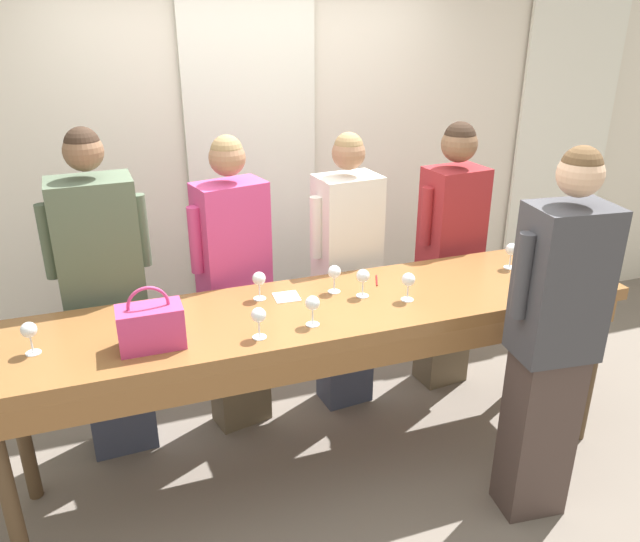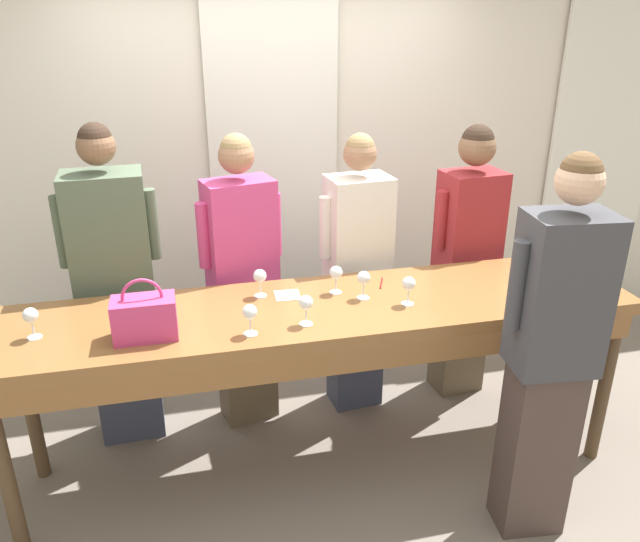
{
  "view_description": "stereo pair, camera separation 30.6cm",
  "coord_description": "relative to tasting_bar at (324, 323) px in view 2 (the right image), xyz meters",
  "views": [
    {
      "loc": [
        -0.94,
        -2.59,
        2.33
      ],
      "look_at": [
        0.0,
        0.07,
        1.13
      ],
      "focal_mm": 35.0,
      "sensor_mm": 36.0,
      "label": 1
    },
    {
      "loc": [
        -0.65,
        -2.68,
        2.33
      ],
      "look_at": [
        0.0,
        0.07,
        1.13
      ],
      "focal_mm": 35.0,
      "sensor_mm": 36.0,
      "label": 2
    }
  ],
  "objects": [
    {
      "name": "wine_glass_front_left",
      "position": [
        0.1,
        0.14,
        0.2
      ],
      "size": [
        0.07,
        0.07,
        0.15
      ],
      "color": "white",
      "rests_on": "tasting_bar"
    },
    {
      "name": "guest_olive_jacket",
      "position": [
        -1.02,
        0.58,
        0.02
      ],
      "size": [
        0.52,
        0.3,
        1.82
      ],
      "color": "#383D51",
      "rests_on": "ground_plane"
    },
    {
      "name": "wine_glass_back_mid",
      "position": [
        1.23,
        -0.25,
        0.2
      ],
      "size": [
        0.07,
        0.07,
        0.15
      ],
      "color": "white",
      "rests_on": "tasting_bar"
    },
    {
      "name": "tasting_bar",
      "position": [
        0.0,
        0.0,
        0.0
      ],
      "size": [
        3.12,
        0.7,
        0.98
      ],
      "color": "brown",
      "rests_on": "ground_plane"
    },
    {
      "name": "wine_glass_near_host",
      "position": [
        1.17,
        -0.17,
        0.19
      ],
      "size": [
        0.07,
        0.07,
        0.15
      ],
      "color": "white",
      "rests_on": "tasting_bar"
    },
    {
      "name": "curtain_panel_right",
      "position": [
        2.5,
        1.41,
        0.45
      ],
      "size": [
        0.85,
        0.03,
        2.69
      ],
      "color": "white",
      "rests_on": "ground_plane"
    },
    {
      "name": "guest_pink_top",
      "position": [
        -0.33,
        0.58,
        0.0
      ],
      "size": [
        0.48,
        0.3,
        1.73
      ],
      "color": "brown",
      "rests_on": "ground_plane"
    },
    {
      "name": "ground_plane",
      "position": [
        0.0,
        0.02,
        -0.89
      ],
      "size": [
        18.0,
        18.0,
        0.0
      ],
      "primitive_type": "plane",
      "color": "#70665B"
    },
    {
      "name": "wine_glass_front_mid",
      "position": [
        -0.29,
        0.19,
        0.19
      ],
      "size": [
        0.07,
        0.07,
        0.15
      ],
      "color": "white",
      "rests_on": "tasting_bar"
    },
    {
      "name": "host_pouring",
      "position": [
        0.87,
        -0.6,
        0.05
      ],
      "size": [
        0.47,
        0.29,
        1.83
      ],
      "color": "#473833",
      "rests_on": "ground_plane"
    },
    {
      "name": "pen",
      "position": [
        0.36,
        0.19,
        0.09
      ],
      "size": [
        0.06,
        0.13,
        0.01
      ],
      "color": "maroon",
      "rests_on": "tasting_bar"
    },
    {
      "name": "guest_cream_sweater",
      "position": [
        0.34,
        0.58,
        -0.02
      ],
      "size": [
        0.47,
        0.29,
        1.71
      ],
      "color": "#383D51",
      "rests_on": "ground_plane"
    },
    {
      "name": "guest_striped_shirt",
      "position": [
        1.04,
        0.58,
        0.01
      ],
      "size": [
        0.46,
        0.29,
        1.72
      ],
      "color": "brown",
      "rests_on": "ground_plane"
    },
    {
      "name": "wine_glass_back_right",
      "position": [
        1.13,
        0.11,
        0.2
      ],
      "size": [
        0.07,
        0.07,
        0.15
      ],
      "color": "white",
      "rests_on": "tasting_bar"
    },
    {
      "name": "wine_glass_front_right",
      "position": [
        0.21,
        0.05,
        0.2
      ],
      "size": [
        0.07,
        0.07,
        0.15
      ],
      "color": "white",
      "rests_on": "tasting_bar"
    },
    {
      "name": "wine_bottle",
      "position": [
        1.24,
        0.01,
        0.21
      ],
      "size": [
        0.07,
        0.07,
        0.33
      ],
      "color": "black",
      "rests_on": "tasting_bar"
    },
    {
      "name": "napkin",
      "position": [
        -0.15,
        0.16,
        0.09
      ],
      "size": [
        0.13,
        0.13,
        0.0
      ],
      "color": "white",
      "rests_on": "tasting_bar"
    },
    {
      "name": "curtain_panel_center",
      "position": [
        0.0,
        1.41,
        0.45
      ],
      "size": [
        0.85,
        0.03,
        2.69
      ],
      "color": "white",
      "rests_on": "ground_plane"
    },
    {
      "name": "wine_glass_center_mid",
      "position": [
        -0.13,
        -0.16,
        0.2
      ],
      "size": [
        0.07,
        0.07,
        0.15
      ],
      "color": "white",
      "rests_on": "tasting_bar"
    },
    {
      "name": "wine_glass_center_left",
      "position": [
        0.41,
        -0.07,
        0.2
      ],
      "size": [
        0.07,
        0.07,
        0.15
      ],
      "color": "white",
      "rests_on": "tasting_bar"
    },
    {
      "name": "wall_back",
      "position": [
        0.0,
        1.48,
        0.51
      ],
      "size": [
        12.0,
        0.06,
        2.8
      ],
      "color": "silver",
      "rests_on": "ground_plane"
    },
    {
      "name": "handbag",
      "position": [
        -0.84,
        -0.12,
        0.19
      ],
      "size": [
        0.27,
        0.15,
        0.28
      ],
      "color": "#C63870",
      "rests_on": "tasting_bar"
    },
    {
      "name": "wine_glass_back_left",
      "position": [
        -0.39,
        -0.2,
        0.2
      ],
      "size": [
        0.07,
        0.07,
        0.15
      ],
      "color": "white",
      "rests_on": "tasting_bar"
    },
    {
      "name": "wine_glass_center_right",
      "position": [
        -1.32,
        -0.01,
        0.19
      ],
      "size": [
        0.07,
        0.07,
        0.15
      ],
      "color": "white",
      "rests_on": "tasting_bar"
    }
  ]
}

